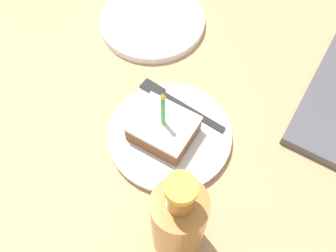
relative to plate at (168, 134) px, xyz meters
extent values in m
cube|color=tan|center=(0.01, 0.00, -0.03)|extent=(2.40, 2.40, 0.04)
cylinder|color=silver|center=(0.00, 0.00, 0.00)|extent=(0.21, 0.21, 0.02)
cylinder|color=silver|center=(0.00, 0.00, 0.00)|extent=(0.22, 0.22, 0.01)
cube|color=brown|center=(-0.01, 0.00, 0.02)|extent=(0.09, 0.10, 0.03)
cube|color=silver|center=(-0.01, 0.00, 0.04)|extent=(0.09, 0.11, 0.01)
cylinder|color=#4CBF66|center=(-0.01, 0.00, 0.09)|extent=(0.01, 0.01, 0.08)
cone|color=yellow|center=(-0.01, 0.00, 0.13)|extent=(0.01, 0.01, 0.01)
cube|color=#262626|center=(0.06, -0.02, 0.01)|extent=(0.02, 0.14, 0.00)
cube|color=#262626|center=(0.07, 0.07, 0.01)|extent=(0.03, 0.05, 0.00)
cylinder|color=#B27233|center=(-0.15, -0.11, 0.07)|extent=(0.08, 0.08, 0.16)
cylinder|color=#B27233|center=(-0.15, -0.11, 0.18)|extent=(0.03, 0.03, 0.05)
cylinder|color=gold|center=(-0.15, -0.11, 0.21)|extent=(0.04, 0.04, 0.01)
cylinder|color=silver|center=(0.22, 0.17, 0.00)|extent=(0.23, 0.23, 0.02)
camera|label=1|loc=(-0.30, -0.18, 0.62)|focal=42.00mm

